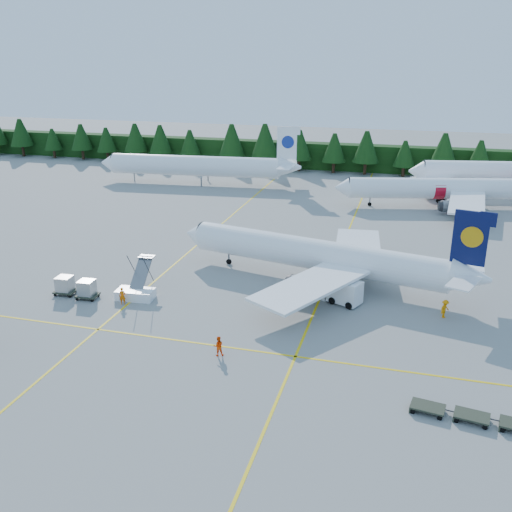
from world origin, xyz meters
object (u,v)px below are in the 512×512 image
(service_truck, at_px, (337,290))
(airstairs, at_px, (136,291))
(airliner_red, at_px, (435,189))
(airliner_navy, at_px, (310,254))

(service_truck, bearing_deg, airstairs, -143.42)
(airstairs, xyz_separation_m, service_truck, (21.73, 5.06, 0.51))
(airliner_red, xyz_separation_m, service_truck, (-10.89, -45.52, -1.90))
(airliner_red, bearing_deg, service_truck, -116.70)
(airliner_red, height_order, airstairs, airliner_red)
(airliner_navy, xyz_separation_m, service_truck, (4.06, -5.51, -1.92))
(airliner_navy, height_order, airstairs, airliner_navy)
(airliner_red, distance_m, airstairs, 60.24)
(airliner_red, height_order, service_truck, airliner_red)
(airstairs, relative_size, service_truck, 1.00)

